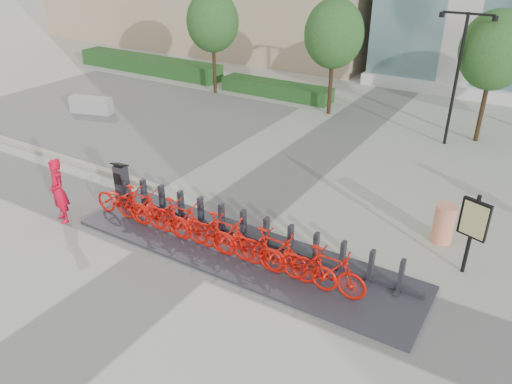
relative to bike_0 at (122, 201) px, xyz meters
The scene contains 26 objects.
ground 2.67m from the bike_0, ahead, with size 120.00×120.00×0.00m, color #AEB09B.
gravel_patch 10.24m from the bike_0, 136.39° to the left, with size 14.00×14.00×0.00m, color slate.
curb 7.67m from the bike_0, 165.24° to the left, with size 14.00×0.25×0.15m, color #A7A591.
hedge_a 17.71m from the bike_0, 130.07° to the left, with size 10.00×1.40×0.90m, color #1D511E.
hedge_b 13.47m from the bike_0, 100.27° to the left, with size 6.00×1.20×0.70m, color #1D511E.
tree_0 13.54m from the bike_0, 114.14° to the left, with size 2.60×2.60×5.10m.
tree_1 12.47m from the bike_0, 84.78° to the left, with size 2.60×2.60×5.10m.
tree_2 14.56m from the bike_0, 57.76° to the left, with size 2.60×2.60×5.10m.
streetlamp 13.12m from the bike_0, 59.15° to the left, with size 2.00×0.20×5.00m.
dock_pad 3.95m from the bike_0, ahead, with size 9.60×2.40×0.08m, color #2E2E36.
dock_rail_posts 4.05m from the bike_0, 11.77° to the left, with size 8.02×0.50×0.85m, color #2A2931, non-canonical shape.
bike_0 is the anchor object (origin of this frame).
bike_1 0.72m from the bike_0, ahead, with size 0.54×1.90×1.14m, color red.
bike_2 1.44m from the bike_0, ahead, with size 0.68×1.96×1.03m, color red.
bike_3 2.16m from the bike_0, ahead, with size 0.54×1.90×1.14m, color red.
bike_4 2.88m from the bike_0, ahead, with size 0.68×1.96×1.03m, color red.
bike_5 3.60m from the bike_0, ahead, with size 0.54×1.90×1.14m, color red.
bike_6 4.32m from the bike_0, ahead, with size 0.68×1.96×1.03m, color red.
bike_7 5.04m from the bike_0, ahead, with size 0.54×1.90×1.14m, color red.
bike_8 5.76m from the bike_0, ahead, with size 0.68×1.96×1.03m, color red.
bike_9 6.48m from the bike_0, ahead, with size 0.54×1.90×1.14m, color red.
kiosk 0.89m from the bike_0, 133.89° to the left, with size 0.45×0.39×1.38m.
worker_red 1.80m from the bike_0, 146.60° to the right, with size 0.70×0.46×1.93m, color red.
construction_barrel 9.01m from the bike_0, 24.33° to the left, with size 0.56×0.56×1.08m, color #FF4701.
jersey_barrier 10.45m from the bike_0, 142.91° to the left, with size 1.98×0.54×0.77m, color #9D9D9D.
map_sign 9.41m from the bike_0, 15.89° to the left, with size 0.69×0.32×2.14m.
Camera 1 is at (7.34, -8.78, 7.49)m, focal length 35.00 mm.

